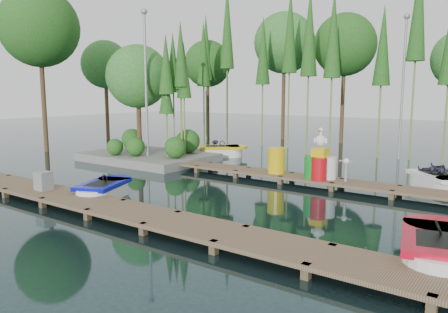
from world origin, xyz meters
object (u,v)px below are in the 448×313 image
Objects in this scene: boat_red at (437,251)px; island at (146,97)px; yellow_barrel at (276,160)px; boat_blue at (104,190)px; boat_yellow_far at (220,151)px; utility_cabinet at (43,181)px; drum_cluster at (320,164)px.

island is at bearing 143.86° from boat_red.
yellow_barrel reaches higher than boat_red.
boat_red is 8.68m from yellow_barrel.
island reaches higher than boat_red.
boat_blue is at bearing -119.15° from yellow_barrel.
boat_blue is 0.94× the size of boat_yellow_far.
utility_cabinet is at bearing -104.22° from boat_yellow_far.
boat_blue is at bearing 41.13° from utility_cabinet.
island reaches higher than boat_yellow_far.
island reaches higher than boat_blue.
utility_cabinet is 8.40m from yellow_barrel.
boat_red is at bearing -20.25° from boat_blue.
utility_cabinet is (0.89, -10.83, 0.31)m from boat_yellow_far.
yellow_barrel is at bearing 56.46° from utility_cabinet.
boat_yellow_far is 10.87m from utility_cabinet.
yellow_barrel reaches higher than utility_cabinet.
yellow_barrel is 1.87m from drum_cluster.
boat_yellow_far is at bearing 52.46° from island.
island is 4.80m from boat_yellow_far.
island is 16.13m from boat_red.
drum_cluster is at bearing 46.47° from utility_cabinet.
drum_cluster is at bearing -5.52° from island.
island is 2.33× the size of boat_yellow_far.
boat_red reaches higher than boat_blue.
yellow_barrel is (5.53, -3.83, 0.51)m from boat_yellow_far.
boat_yellow_far is 1.55× the size of drum_cluster.
drum_cluster is (6.51, 6.85, 0.25)m from utility_cabinet.
island is 8.55m from boat_blue.
yellow_barrel reaches higher than boat_yellow_far.
utility_cabinet is 0.32× the size of drum_cluster.
yellow_barrel is (-6.71, 5.48, 0.51)m from boat_red.
island is at bearing 174.48° from drum_cluster.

